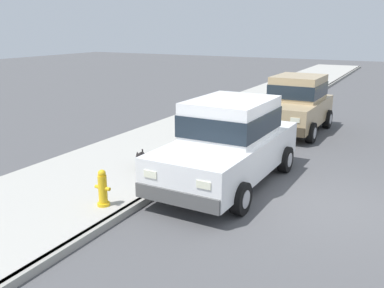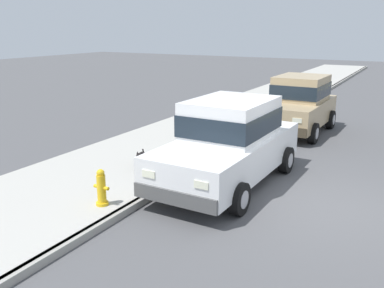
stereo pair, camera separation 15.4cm
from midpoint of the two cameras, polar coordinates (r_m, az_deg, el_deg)
ground_plane at (r=8.89m, az=16.77°, el=-7.92°), size 80.00×80.00×0.00m
curb at (r=9.89m, az=-1.65°, el=-4.37°), size 0.16×64.00×0.14m
sidewalk at (r=10.85m, az=-9.96°, el=-2.78°), size 3.60×64.00×0.14m
car_white_sedan at (r=9.42m, az=4.63°, el=0.39°), size 2.11×4.64×1.92m
car_tan_hatchback at (r=14.62m, az=13.65°, el=5.42°), size 2.02×3.84×1.88m
dog_black at (r=10.19m, az=-7.38°, el=-1.77°), size 0.42×0.70×0.49m
fire_hydrant at (r=8.22m, az=-12.54°, el=-5.98°), size 0.34×0.24×0.72m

